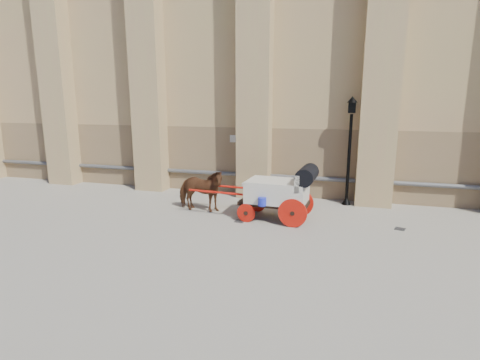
% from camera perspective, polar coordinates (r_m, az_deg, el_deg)
% --- Properties ---
extents(ground, '(90.00, 90.00, 0.00)m').
position_cam_1_polar(ground, '(13.12, 2.55, -6.57)').
color(ground, gray).
rests_on(ground, ground).
extents(horse, '(1.99, 0.96, 1.66)m').
position_cam_1_polar(horse, '(14.35, -6.07, -1.56)').
color(horse, brown).
rests_on(horse, ground).
extents(carriage, '(4.64, 1.67, 2.00)m').
position_cam_1_polar(carriage, '(13.26, 6.32, -1.58)').
color(carriage, black).
rests_on(carriage, ground).
extents(street_lamp, '(0.41, 0.41, 4.34)m').
position_cam_1_polar(street_lamp, '(15.56, 16.34, 4.68)').
color(street_lamp, black).
rests_on(street_lamp, ground).
extents(drain_grate_near, '(0.34, 0.34, 0.01)m').
position_cam_1_polar(drain_grate_near, '(13.28, -0.06, -6.30)').
color(drain_grate_near, black).
rests_on(drain_grate_near, ground).
extents(drain_grate_far, '(0.40, 0.40, 0.01)m').
position_cam_1_polar(drain_grate_far, '(13.60, 23.20, -6.86)').
color(drain_grate_far, black).
rests_on(drain_grate_far, ground).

